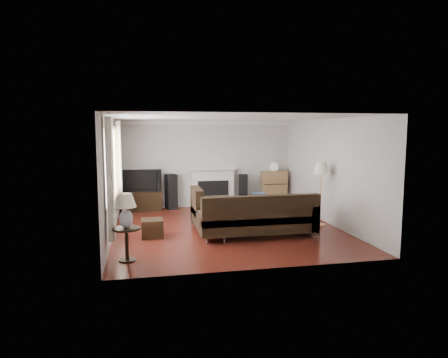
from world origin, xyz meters
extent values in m
cube|color=#551B13|center=(0.00, 0.00, 0.00)|extent=(5.10, 5.60, 0.04)
cube|color=white|center=(0.00, 0.00, 2.50)|extent=(5.10, 5.60, 0.04)
cube|color=beige|center=(0.00, 2.75, 1.25)|extent=(5.00, 0.04, 2.50)
cube|color=beige|center=(0.00, -2.75, 1.25)|extent=(5.00, 0.04, 2.50)
cube|color=beige|center=(-2.50, 0.00, 1.25)|extent=(0.04, 5.50, 2.50)
cube|color=beige|center=(2.50, 0.00, 1.25)|extent=(0.04, 5.50, 2.50)
cube|color=olive|center=(-2.45, -0.20, 1.55)|extent=(0.12, 2.74, 1.54)
cube|color=white|center=(-2.40, -1.72, 1.40)|extent=(0.10, 0.35, 2.10)
cube|color=white|center=(-2.40, 1.32, 1.40)|extent=(0.10, 0.35, 2.10)
cube|color=white|center=(0.15, 2.64, 0.57)|extent=(1.40, 0.26, 1.15)
cube|color=black|center=(-1.88, 2.48, 0.27)|extent=(1.08, 0.49, 0.54)
imported|color=black|center=(-1.88, 2.48, 0.85)|extent=(1.08, 0.14, 0.62)
cube|color=black|center=(-1.07, 2.52, 0.50)|extent=(0.35, 0.39, 0.99)
cube|color=black|center=(1.04, 2.54, 0.47)|extent=(0.33, 0.36, 0.94)
cube|color=#997347|center=(1.98, 2.53, 0.51)|extent=(0.74, 0.35, 1.02)
sphere|color=white|center=(1.98, 2.53, 1.14)|extent=(0.26, 0.26, 0.26)
cube|color=black|center=(0.48, -0.76, 0.43)|extent=(2.67, 1.95, 0.86)
cube|color=olive|center=(0.61, 0.77, 0.23)|extent=(1.31, 0.88, 0.47)
cube|color=black|center=(-1.69, -0.41, 0.19)|extent=(0.46, 0.46, 0.38)
cube|color=#CC8646|center=(2.22, -0.16, 0.75)|extent=(0.51, 0.51, 1.50)
cube|color=black|center=(-2.15, -1.90, 0.29)|extent=(0.47, 0.47, 0.59)
cube|color=silver|center=(-2.15, -1.90, 0.87)|extent=(0.36, 0.36, 0.58)
camera|label=1|loc=(-1.87, -8.71, 2.23)|focal=32.00mm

